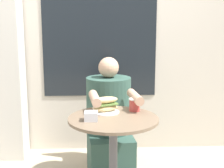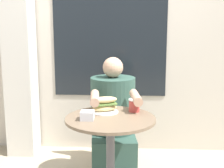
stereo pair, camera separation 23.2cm
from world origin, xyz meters
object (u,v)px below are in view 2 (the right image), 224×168
(cafe_table, at_px, (110,145))
(drink_cup, at_px, (134,105))
(diner_chair, at_px, (114,113))
(sandwich_on_plate, at_px, (105,105))
(seated_diner, at_px, (113,130))

(cafe_table, height_order, drink_cup, drink_cup)
(diner_chair, bearing_deg, drink_cup, 98.83)
(diner_chair, height_order, sandwich_on_plate, diner_chair)
(diner_chair, bearing_deg, seated_diner, 86.22)
(seated_diner, bearing_deg, sandwich_on_plate, 77.85)
(cafe_table, bearing_deg, sandwich_on_plate, 111.17)
(drink_cup, bearing_deg, cafe_table, -136.20)
(seated_diner, bearing_deg, cafe_table, 84.84)
(seated_diner, distance_m, drink_cup, 0.51)
(diner_chair, distance_m, sandwich_on_plate, 0.79)
(sandwich_on_plate, height_order, drink_cup, sandwich_on_plate)
(cafe_table, relative_size, seated_diner, 0.67)
(sandwich_on_plate, bearing_deg, seated_diner, 83.93)
(cafe_table, height_order, diner_chair, diner_chair)
(seated_diner, height_order, sandwich_on_plate, seated_diner)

